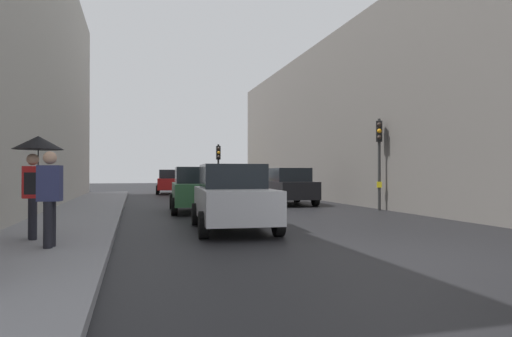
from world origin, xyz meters
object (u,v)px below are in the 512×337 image
at_px(pedestrian_with_umbrella, 37,158).
at_px(car_green_estate, 196,189).
at_px(traffic_light_mid_street, 379,147).
at_px(car_red_sedan, 170,182).
at_px(traffic_light_far_median, 218,161).
at_px(car_silver_hatchback, 233,197).
at_px(pedestrian_with_grey_backpack, 47,193).
at_px(car_dark_suv, 288,186).
at_px(car_yellow_taxi, 219,181).

bearing_deg(pedestrian_with_umbrella, car_green_estate, 59.61).
xyz_separation_m(traffic_light_mid_street, car_red_sedan, (-7.08, 16.94, -1.71)).
xyz_separation_m(traffic_light_far_median, car_red_sedan, (-2.44, 6.10, -1.40)).
bearing_deg(car_silver_hatchback, pedestrian_with_grey_backpack, -146.75).
distance_m(traffic_light_mid_street, car_green_estate, 7.62).
xyz_separation_m(car_silver_hatchback, pedestrian_with_umbrella, (-4.51, -1.51, 0.96)).
height_order(car_red_sedan, pedestrian_with_umbrella, pedestrian_with_umbrella).
xyz_separation_m(car_green_estate, pedestrian_with_grey_backpack, (-3.92, -8.56, 0.29)).
distance_m(car_silver_hatchback, pedestrian_with_grey_backpack, 4.90).
distance_m(car_red_sedan, car_green_estate, 15.47).
bearing_deg(car_green_estate, car_dark_suv, 28.98).
relative_size(traffic_light_far_median, car_green_estate, 0.77).
bearing_deg(traffic_light_far_median, car_yellow_taxi, 79.08).
xyz_separation_m(traffic_light_far_median, car_yellow_taxi, (1.85, 9.59, -1.40)).
distance_m(traffic_light_mid_street, car_silver_hatchback, 8.53).
bearing_deg(pedestrian_with_grey_backpack, pedestrian_with_umbrella, 109.30).
xyz_separation_m(car_silver_hatchback, car_yellow_taxi, (4.32, 24.84, 0.00)).
relative_size(car_yellow_taxi, pedestrian_with_umbrella, 2.00).
distance_m(car_dark_suv, pedestrian_with_umbrella, 13.64).
distance_m(traffic_light_far_median, car_green_estate, 9.84).
distance_m(car_dark_suv, car_green_estate, 5.52).
bearing_deg(car_dark_suv, car_red_sedan, 109.90).
bearing_deg(car_silver_hatchback, car_green_estate, 91.71).
relative_size(car_red_sedan, car_dark_suv, 1.01).
distance_m(car_dark_suv, pedestrian_with_grey_backpack, 14.25).
xyz_separation_m(pedestrian_with_umbrella, pedestrian_with_grey_backpack, (0.41, -1.18, -0.68)).
bearing_deg(pedestrian_with_umbrella, car_red_sedan, 78.78).
distance_m(pedestrian_with_umbrella, pedestrian_with_grey_backpack, 1.42).
xyz_separation_m(traffic_light_far_median, car_dark_suv, (2.18, -6.69, -1.40)).
height_order(traffic_light_mid_street, car_dark_suv, traffic_light_mid_street).
bearing_deg(traffic_light_mid_street, traffic_light_far_median, 113.13).
distance_m(car_yellow_taxi, pedestrian_with_grey_backpack, 28.78).
relative_size(car_silver_hatchback, pedestrian_with_grey_backpack, 2.44).
height_order(traffic_light_mid_street, car_yellow_taxi, traffic_light_mid_street).
height_order(traffic_light_far_median, car_silver_hatchback, traffic_light_far_median).
relative_size(traffic_light_mid_street, car_green_estate, 0.87).
bearing_deg(car_yellow_taxi, car_red_sedan, -140.87).
bearing_deg(pedestrian_with_umbrella, traffic_light_far_median, 67.39).
bearing_deg(pedestrian_with_grey_backpack, traffic_light_mid_street, 32.32).
relative_size(traffic_light_mid_street, pedestrian_with_umbrella, 1.75).
bearing_deg(car_yellow_taxi, car_dark_suv, -88.82).
xyz_separation_m(car_yellow_taxi, pedestrian_with_grey_backpack, (-8.42, -27.52, 0.29)).
distance_m(traffic_light_mid_street, car_dark_suv, 5.12).
relative_size(car_silver_hatchback, pedestrian_with_umbrella, 2.02).
relative_size(car_yellow_taxi, pedestrian_with_grey_backpack, 2.42).
bearing_deg(car_green_estate, pedestrian_with_umbrella, -120.39).
relative_size(traffic_light_mid_street, car_silver_hatchback, 0.87).
xyz_separation_m(traffic_light_mid_street, car_silver_hatchback, (-7.11, -4.40, -1.71)).
bearing_deg(car_red_sedan, traffic_light_mid_street, -67.33).
bearing_deg(car_silver_hatchback, pedestrian_with_umbrella, -161.50).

